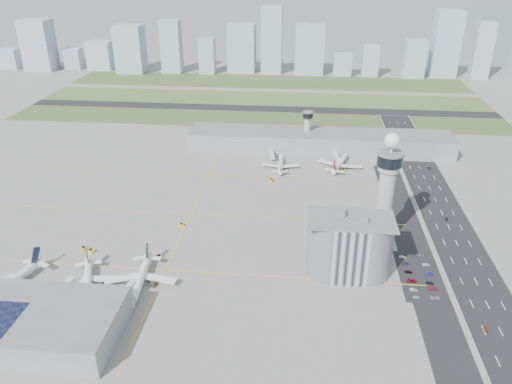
# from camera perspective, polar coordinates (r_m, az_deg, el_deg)

# --- Properties ---
(ground) EXTENTS (1000.00, 1000.00, 0.00)m
(ground) POSITION_cam_1_polar(r_m,az_deg,el_deg) (279.00, -0.72, -5.91)
(ground) COLOR gray
(grass_strip_0) EXTENTS (480.00, 50.00, 0.08)m
(grass_strip_0) POSITION_cam_1_polar(r_m,az_deg,el_deg) (485.72, -0.10, 8.29)
(grass_strip_0) COLOR #425427
(grass_strip_0) RESTS_ON ground
(grass_strip_1) EXTENTS (480.00, 60.00, 0.08)m
(grass_strip_1) POSITION_cam_1_polar(r_m,az_deg,el_deg) (557.34, 0.69, 10.61)
(grass_strip_1) COLOR #496931
(grass_strip_1) RESTS_ON ground
(grass_strip_2) EXTENTS (480.00, 70.00, 0.08)m
(grass_strip_2) POSITION_cam_1_polar(r_m,az_deg,el_deg) (634.59, 1.35, 12.51)
(grass_strip_2) COLOR #415729
(grass_strip_2) RESTS_ON ground
(runway) EXTENTS (480.00, 22.00, 0.10)m
(runway) POSITION_cam_1_polar(r_m,az_deg,el_deg) (520.93, 0.32, 9.52)
(runway) COLOR black
(runway) RESTS_ON ground
(highway) EXTENTS (28.00, 500.00, 0.10)m
(highway) POSITION_cam_1_polar(r_m,az_deg,el_deg) (291.19, 22.55, -6.65)
(highway) COLOR black
(highway) RESTS_ON ground
(barrier_left) EXTENTS (0.60, 500.00, 1.20)m
(barrier_left) POSITION_cam_1_polar(r_m,az_deg,el_deg) (287.00, 19.89, -6.52)
(barrier_left) COLOR #9E9E99
(barrier_left) RESTS_ON ground
(barrier_right) EXTENTS (0.60, 500.00, 1.20)m
(barrier_right) POSITION_cam_1_polar(r_m,az_deg,el_deg) (295.44, 25.17, -6.57)
(barrier_right) COLOR #9E9E99
(barrier_right) RESTS_ON ground
(landside_road) EXTENTS (18.00, 260.00, 0.08)m
(landside_road) POSITION_cam_1_polar(r_m,az_deg,el_deg) (276.44, 18.08, -7.68)
(landside_road) COLOR black
(landside_road) RESTS_ON ground
(parking_lot) EXTENTS (20.00, 44.00, 0.10)m
(parking_lot) POSITION_cam_1_polar(r_m,az_deg,el_deg) (266.27, 18.14, -9.09)
(parking_lot) COLOR black
(parking_lot) RESTS_ON ground
(taxiway_line_h_0) EXTENTS (260.00, 0.60, 0.01)m
(taxiway_line_h_0) POSITION_cam_1_polar(r_m,az_deg,el_deg) (261.51, -10.32, -8.80)
(taxiway_line_h_0) COLOR yellow
(taxiway_line_h_0) RESTS_ON ground
(taxiway_line_h_1) EXTENTS (260.00, 0.60, 0.01)m
(taxiway_line_h_1) POSITION_cam_1_polar(r_m,az_deg,el_deg) (310.89, -7.46, -2.56)
(taxiway_line_h_1) COLOR yellow
(taxiway_line_h_1) RESTS_ON ground
(taxiway_line_h_2) EXTENTS (260.00, 0.60, 0.01)m
(taxiway_line_h_2) POSITION_cam_1_polar(r_m,az_deg,el_deg) (363.47, -5.42, 1.92)
(taxiway_line_h_2) COLOR yellow
(taxiway_line_h_2) RESTS_ON ground
(taxiway_line_v) EXTENTS (0.60, 260.00, 0.01)m
(taxiway_line_v) POSITION_cam_1_polar(r_m,az_deg,el_deg) (310.89, -7.46, -2.56)
(taxiway_line_v) COLOR yellow
(taxiway_line_v) RESTS_ON ground
(control_tower) EXTENTS (14.00, 14.00, 64.50)m
(control_tower) POSITION_cam_1_polar(r_m,az_deg,el_deg) (271.77, 14.69, 0.66)
(control_tower) COLOR #ADAAA5
(control_tower) RESTS_ON ground
(secondary_tower) EXTENTS (8.60, 8.60, 31.90)m
(secondary_tower) POSITION_cam_1_polar(r_m,az_deg,el_deg) (406.31, 5.89, 7.37)
(secondary_tower) COLOR #ADAAA5
(secondary_tower) RESTS_ON ground
(admin_building) EXTENTS (42.00, 24.00, 33.50)m
(admin_building) POSITION_cam_1_polar(r_m,az_deg,el_deg) (252.13, 10.58, -6.10)
(admin_building) COLOR #B2B2B7
(admin_building) RESTS_ON ground
(terminal_pier) EXTENTS (210.00, 32.00, 15.80)m
(terminal_pier) POSITION_cam_1_polar(r_m,az_deg,el_deg) (408.19, 7.23, 5.76)
(terminal_pier) COLOR gray
(terminal_pier) RESTS_ON ground
(near_terminal) EXTENTS (84.00, 42.00, 13.00)m
(near_terminal) POSITION_cam_1_polar(r_m,az_deg,el_deg) (237.99, -25.40, -13.30)
(near_terminal) COLOR gray
(near_terminal) RESTS_ON ground
(airplane_near_a) EXTENTS (47.72, 52.52, 12.46)m
(airplane_near_a) POSITION_cam_1_polar(r_m,az_deg,el_deg) (267.44, -26.59, -9.00)
(airplane_near_a) COLOR white
(airplane_near_a) RESTS_ON ground
(airplane_near_b) EXTENTS (44.20, 47.47, 10.72)m
(airplane_near_b) POSITION_cam_1_polar(r_m,az_deg,el_deg) (255.84, -18.75, -9.32)
(airplane_near_b) COLOR white
(airplane_near_b) RESTS_ON ground
(airplane_near_c) EXTENTS (39.73, 45.42, 11.81)m
(airplane_near_c) POSITION_cam_1_polar(r_m,az_deg,el_deg) (250.16, -13.15, -9.24)
(airplane_near_c) COLOR white
(airplane_near_c) RESTS_ON ground
(airplane_far_a) EXTENTS (29.73, 34.76, 9.58)m
(airplane_far_a) POSITION_cam_1_polar(r_m,az_deg,el_deg) (373.55, 2.85, 3.49)
(airplane_far_a) COLOR white
(airplane_far_a) RESTS_ON ground
(airplane_far_b) EXTENTS (44.55, 48.52, 11.26)m
(airplane_far_b) POSITION_cam_1_polar(r_m,az_deg,el_deg) (379.44, 9.62, 3.64)
(airplane_far_b) COLOR white
(airplane_far_b) RESTS_ON ground
(jet_bridge_near_1) EXTENTS (5.39, 14.31, 5.70)m
(jet_bridge_near_1) POSITION_cam_1_polar(r_m,az_deg,el_deg) (251.81, -21.92, -11.23)
(jet_bridge_near_1) COLOR silver
(jet_bridge_near_1) RESTS_ON ground
(jet_bridge_near_2) EXTENTS (5.39, 14.31, 5.70)m
(jet_bridge_near_2) POSITION_cam_1_polar(r_m,az_deg,el_deg) (240.20, -15.39, -12.10)
(jet_bridge_near_2) COLOR silver
(jet_bridge_near_2) RESTS_ON ground
(jet_bridge_far_0) EXTENTS (5.39, 14.31, 5.70)m
(jet_bridge_far_0) POSITION_cam_1_polar(r_m,az_deg,el_deg) (395.61, 1.70, 4.52)
(jet_bridge_far_0) COLOR silver
(jet_bridge_far_0) RESTS_ON ground
(jet_bridge_far_1) EXTENTS (5.39, 14.31, 5.70)m
(jet_bridge_far_1) POSITION_cam_1_polar(r_m,az_deg,el_deg) (395.58, 8.96, 4.20)
(jet_bridge_far_1) COLOR silver
(jet_bridge_far_1) RESTS_ON ground
(tug_0) EXTENTS (4.19, 3.36, 2.14)m
(tug_0) POSITION_cam_1_polar(r_m,az_deg,el_deg) (285.07, -18.38, -6.39)
(tug_0) COLOR yellow
(tug_0) RESTS_ON ground
(tug_1) EXTENTS (4.16, 3.87, 1.99)m
(tug_1) POSITION_cam_1_polar(r_m,az_deg,el_deg) (288.66, -19.11, -6.10)
(tug_1) COLOR gold
(tug_1) RESTS_ON ground
(tug_2) EXTENTS (4.24, 3.97, 2.03)m
(tug_2) POSITION_cam_1_polar(r_m,az_deg,el_deg) (271.05, -11.05, -7.25)
(tug_2) COLOR gold
(tug_2) RESTS_ON ground
(tug_3) EXTENTS (3.32, 2.34, 1.89)m
(tug_3) POSITION_cam_1_polar(r_m,az_deg,el_deg) (298.55, -8.52, -3.71)
(tug_3) COLOR #F7B00F
(tug_3) RESTS_ON ground
(tug_4) EXTENTS (3.35, 4.02, 2.00)m
(tug_4) POSITION_cam_1_polar(r_m,az_deg,el_deg) (352.09, 1.77, 1.38)
(tug_4) COLOR #E9CD01
(tug_4) RESTS_ON ground
(tug_5) EXTENTS (3.16, 3.74, 1.84)m
(tug_5) POSITION_cam_1_polar(r_m,az_deg,el_deg) (373.81, 9.90, 2.49)
(tug_5) COLOR orange
(tug_5) RESTS_ON ground
(car_lot_0) EXTENTS (3.43, 1.53, 1.15)m
(car_lot_0) POSITION_cam_1_polar(r_m,az_deg,el_deg) (250.51, 17.86, -11.35)
(car_lot_0) COLOR silver
(car_lot_0) RESTS_ON ground
(car_lot_1) EXTENTS (4.00, 1.65, 1.29)m
(car_lot_1) POSITION_cam_1_polar(r_m,az_deg,el_deg) (254.80, 17.60, -10.59)
(car_lot_1) COLOR #9D9E9F
(car_lot_1) RESTS_ON ground
(car_lot_2) EXTENTS (4.73, 2.29, 1.30)m
(car_lot_2) POSITION_cam_1_polar(r_m,az_deg,el_deg) (260.65, 17.36, -9.64)
(car_lot_2) COLOR maroon
(car_lot_2) RESTS_ON ground
(car_lot_3) EXTENTS (3.80, 1.60, 1.10)m
(car_lot_3) POSITION_cam_1_polar(r_m,az_deg,el_deg) (266.83, 17.04, -8.71)
(car_lot_3) COLOR black
(car_lot_3) RESTS_ON ground
(car_lot_4) EXTENTS (3.21, 1.32, 1.09)m
(car_lot_4) POSITION_cam_1_polar(r_m,az_deg,el_deg) (272.89, 16.74, -7.82)
(car_lot_4) COLOR navy
(car_lot_4) RESTS_ON ground
(car_lot_5) EXTENTS (3.79, 1.52, 1.23)m
(car_lot_5) POSITION_cam_1_polar(r_m,az_deg,el_deg) (277.53, 16.41, -7.14)
(car_lot_5) COLOR silver
(car_lot_5) RESTS_ON ground
(car_lot_6) EXTENTS (4.83, 2.83, 1.26)m
(car_lot_6) POSITION_cam_1_polar(r_m,az_deg,el_deg) (252.75, 19.81, -11.30)
(car_lot_6) COLOR #A7A7A7
(car_lot_6) RESTS_ON ground
(car_lot_7) EXTENTS (4.64, 2.43, 1.28)m
(car_lot_7) POSITION_cam_1_polar(r_m,az_deg,el_deg) (258.50, 19.55, -10.34)
(car_lot_7) COLOR maroon
(car_lot_7) RESTS_ON ground
(car_lot_8) EXTENTS (3.83, 1.93, 1.25)m
(car_lot_8) POSITION_cam_1_polar(r_m,az_deg,el_deg) (261.91, 19.27, -9.77)
(car_lot_8) COLOR black
(car_lot_8) RESTS_ON ground
(car_lot_9) EXTENTS (3.98, 1.71, 1.27)m
(car_lot_9) POSITION_cam_1_polar(r_m,az_deg,el_deg) (267.97, 19.15, -8.87)
(car_lot_9) COLOR navy
(car_lot_9) RESTS_ON ground
(car_lot_10) EXTENTS (4.17, 2.42, 1.09)m
(car_lot_10) POSITION_cam_1_polar(r_m,az_deg,el_deg) (275.21, 18.84, -7.85)
(car_lot_10) COLOR white
(car_lot_10) RESTS_ON ground
(car_lot_11) EXTENTS (4.68, 2.38, 1.30)m
(car_lot_11) POSITION_cam_1_polar(r_m,az_deg,el_deg) (281.59, 18.30, -6.91)
(car_lot_11) COLOR slate
(car_lot_11) RESTS_ON ground
(car_hw_0) EXTENTS (1.70, 3.56, 1.17)m
(car_hw_0) POSITION_cam_1_polar(r_m,az_deg,el_deg) (242.93, 24.75, -14.03)
(car_hw_0) COLOR #983513
(car_hw_0) RESTS_ON ground
(car_hw_1) EXTENTS (2.02, 4.13, 1.30)m
(car_hw_1) POSITION_cam_1_polar(r_m,az_deg,el_deg) (323.34, 20.94, -2.88)
(car_hw_1) COLOR black
(car_hw_1) RESTS_ON ground
(car_hw_2) EXTENTS (2.07, 4.25, 1.16)m
(car_hw_2) POSITION_cam_1_polar(r_m,az_deg,el_deg) (394.56, 19.20, 2.61)
(car_hw_2) COLOR navy
(car_hw_2) RESTS_ON ground
(car_hw_4) EXTENTS (1.93, 3.96, 1.30)m
(car_hw_4) POSITION_cam_1_polar(r_m,az_deg,el_deg) (445.71, 15.90, 5.72)
(car_hw_4) COLOR gray
(car_hw_4) RESTS_ON ground
(skyline_bldg_0) EXTENTS (24.05, 19.24, 26.50)m
(skyline_bldg_0) POSITION_cam_1_polar(r_m,az_deg,el_deg) (783.49, -26.27, 13.51)
(skyline_bldg_0) COLOR #9EADC1
(skyline_bldg_0) RESTS_ON ground
(skyline_bldg_1) EXTENTS (37.63, 30.10, 65.60)m
(skyline_bldg_1) POSITION_cam_1_polar(r_m,az_deg,el_deg) (753.73, -23.60, 15.14)
(skyline_bldg_1) COLOR #9EADC1
(skyline_bldg_1) RESTS_ON ground
(skyline_bldg_2) EXTENTS (22.81, 18.25, 26.79)m
(skyline_bldg_2) POSITION_cam_1_polar(r_m,az_deg,el_deg) (749.95, -20.12, 14.13)
(skyline_bldg_2) COLOR #9EADC1
(skyline_bldg_2) RESTS_ON ground
(skyline_bldg_3) EXTENTS (32.30, 25.84, 36.93)m
(skyline_bldg_3) POSITION_cam_1_polar(r_m,az_deg,el_deg) (734.53, -17.33, 14.71)
(skyline_bldg_3) COLOR #9EADC1
(skyline_bldg_3) RESTS_ON ground
(skyline_bldg_4) EXTENTS (35.81, 28.65, 60.36)m
(skyline_bldg_4) POSITION_cam_1_polar(r_m,az_deg,el_deg) (700.55, -14.18, 15.56)
(skyline_bldg_4) COLOR #9EADC1
(skyline_bldg_4) RESTS_ON ground
(skyline_bldg_5) EXTENTS (25.49, 20.39, 66.89)m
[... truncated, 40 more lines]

